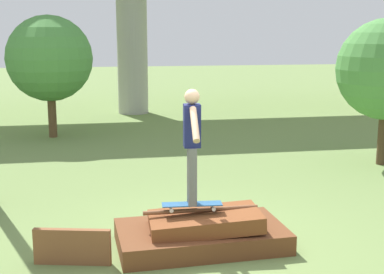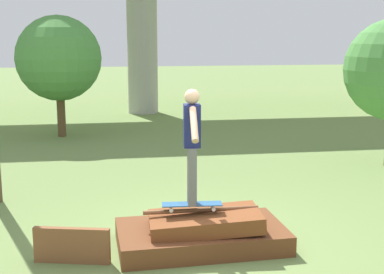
% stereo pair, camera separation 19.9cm
% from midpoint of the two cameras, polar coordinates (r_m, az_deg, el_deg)
% --- Properties ---
extents(ground_plane, '(80.00, 80.00, 0.00)m').
position_cam_midpoint_polar(ground_plane, '(7.65, 0.21, -11.53)').
color(ground_plane, olive).
extents(scrap_pile, '(2.37, 1.37, 0.56)m').
position_cam_midpoint_polar(scrap_pile, '(7.56, 0.31, -10.16)').
color(scrap_pile, brown).
rests_on(scrap_pile, ground_plane).
extents(scrap_plank_loose, '(0.99, 0.31, 0.47)m').
position_cam_midpoint_polar(scrap_plank_loose, '(7.19, -13.44, -11.33)').
color(scrap_plank_loose, brown).
rests_on(scrap_plank_loose, ground_plane).
extents(skateboard, '(0.83, 0.27, 0.09)m').
position_cam_midpoint_polar(skateboard, '(7.36, -0.78, -7.22)').
color(skateboard, '#23517F').
rests_on(skateboard, scrap_pile).
extents(skater, '(0.24, 1.14, 1.57)m').
position_cam_midpoint_polar(skater, '(7.12, -0.80, -0.20)').
color(skater, slate).
rests_on(skater, skateboard).
extents(tree_behind_left, '(2.39, 2.39, 3.42)m').
position_cam_midpoint_polar(tree_behind_left, '(15.55, -15.33, 8.07)').
color(tree_behind_left, brown).
rests_on(tree_behind_left, ground_plane).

